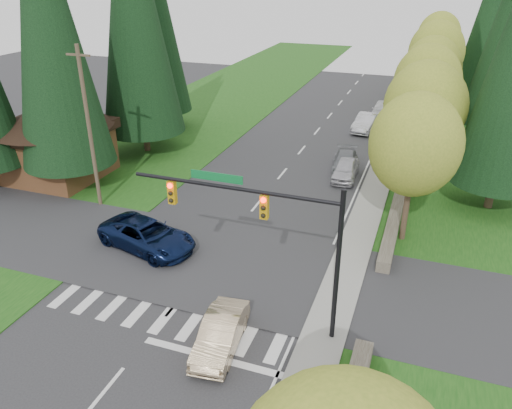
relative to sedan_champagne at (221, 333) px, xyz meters
The scene contains 29 objects.
ground 4.00m from the sedan_champagne, 141.08° to the right, with size 120.00×120.00×0.00m, color #28282B.
grass_east 20.15m from the sedan_champagne, 60.46° to the left, with size 14.00×110.00×0.06m, color #184813.
grass_west 23.78m from the sedan_champagne, 132.52° to the left, with size 14.00×110.00×0.06m, color #184813.
cross_street 6.35m from the sedan_champagne, 119.06° to the left, with size 120.00×8.00×0.10m, color #28282B.
sidewalk_east 19.90m from the sedan_champagne, 78.90° to the left, with size 1.80×80.00×0.13m, color gray.
curb_east 19.76m from the sedan_champagne, 81.32° to the left, with size 0.20×80.00×0.13m, color gray.
stone_wall_north 28.07m from the sedan_champagne, 78.64° to the left, with size 0.70×40.00×0.70m, color #4C4438.
traffic_signal 4.93m from the sedan_champagne, 57.23° to the left, with size 8.70×0.37×6.80m.
brown_building 22.12m from the sedan_champagne, 145.28° to the left, with size 8.40×8.40×5.40m.
utility_pole 16.39m from the sedan_champagne, 142.85° to the left, with size 1.60×0.24×10.00m.
decid_tree_0 13.95m from the sedan_champagne, 61.98° to the left, with size 4.80×4.80×8.37m.
decid_tree_1 20.20m from the sedan_champagne, 71.41° to the left, with size 5.20×5.20×8.80m.
decid_tree_2 26.75m from the sedan_champagne, 76.70° to the left, with size 5.00×5.00×8.82m.
decid_tree_3 33.47m from the sedan_champagne, 79.32° to the left, with size 5.00×5.00×8.55m.
decid_tree_4 40.37m from the sedan_champagne, 81.04° to the left, with size 5.40×5.40×9.18m.
decid_tree_5 47.16m from the sedan_champagne, 82.61° to the left, with size 4.80×4.80×8.30m.
decid_tree_6 54.12m from the sedan_champagne, 83.47° to the left, with size 5.20×5.20×8.86m.
conifer_w_a 22.21m from the sedan_champagne, 144.36° to the left, with size 6.12×6.12×19.80m.
conifer_w_b 26.22m from the sedan_champagne, 140.85° to the left, with size 5.44×5.44×17.80m.
conifer_w_c 26.85m from the sedan_champagne, 127.66° to the left, with size 6.46×6.46×20.80m.
conifer_w_e 32.17m from the sedan_champagne, 123.77° to the left, with size 5.78×5.78×18.80m.
conifer_e_c 47.60m from the sedan_champagne, 76.50° to the left, with size 5.10×5.10×16.80m.
sedan_champagne is the anchor object (origin of this frame).
suv_navy 8.99m from the sedan_champagne, 139.59° to the left, with size 2.61×5.66×1.57m, color #0B1637.
parked_car_a 19.26m from the sedan_champagne, 85.60° to the left, with size 1.67×4.15×1.41m, color #BDBCC1.
parked_car_b 20.99m from the sedan_champagne, 86.91° to the left, with size 1.77×4.34×1.26m, color slate.
parked_car_c 31.18m from the sedan_champagne, 87.92° to the left, with size 1.65×4.73×1.56m, color silver.
parked_car_d 36.11m from the sedan_champagne, 86.84° to the left, with size 1.93×4.80×1.64m, color silver.
parked_car_e 45.81m from the sedan_champagne, 86.83° to the left, with size 1.82×4.47×1.30m, color #B5B5BA.
Camera 1 is at (9.73, -11.84, 14.09)m, focal length 35.00 mm.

